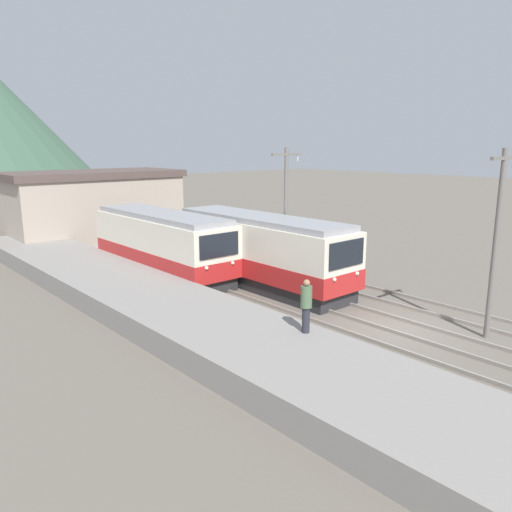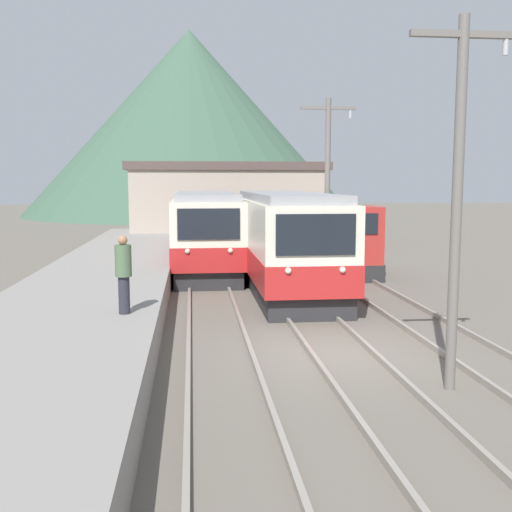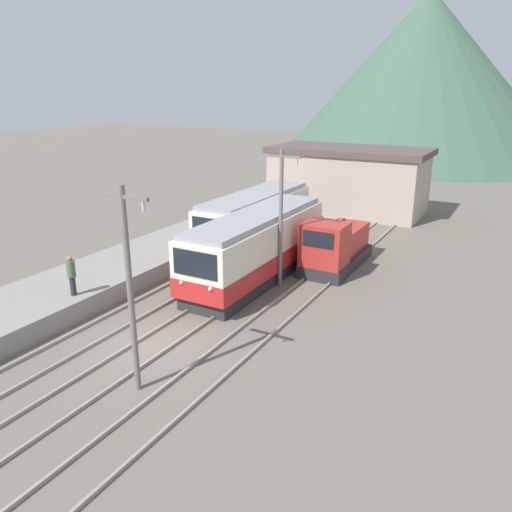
{
  "view_description": "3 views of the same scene",
  "coord_description": "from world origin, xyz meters",
  "px_view_note": "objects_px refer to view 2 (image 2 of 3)",
  "views": [
    {
      "loc": [
        -16.38,
        -10.01,
        7.01
      ],
      "look_at": [
        -0.99,
        7.49,
        1.86
      ],
      "focal_mm": 35.0,
      "sensor_mm": 36.0,
      "label": 1
    },
    {
      "loc": [
        -3.21,
        -13.17,
        3.95
      ],
      "look_at": [
        -0.92,
        8.04,
        1.33
      ],
      "focal_mm": 42.0,
      "sensor_mm": 36.0,
      "label": 2
    },
    {
      "loc": [
        12.25,
        -13.3,
        9.6
      ],
      "look_at": [
        0.33,
        8.16,
        1.41
      ],
      "focal_mm": 35.0,
      "sensor_mm": 36.0,
      "label": 3
    }
  ],
  "objects_px": {
    "commuter_train_center": "(285,245)",
    "shunting_locomotive": "(340,246)",
    "person_on_platform": "(123,271)",
    "catenary_mast_mid": "(328,187)",
    "catenary_mast_near": "(458,191)",
    "commuter_train_left": "(206,235)"
  },
  "relations": [
    {
      "from": "commuter_train_left",
      "to": "person_on_platform",
      "type": "distance_m",
      "value": 12.91
    },
    {
      "from": "commuter_train_center",
      "to": "shunting_locomotive",
      "type": "distance_m",
      "value": 4.75
    },
    {
      "from": "catenary_mast_near",
      "to": "catenary_mast_mid",
      "type": "height_order",
      "value": "same"
    },
    {
      "from": "commuter_train_center",
      "to": "person_on_platform",
      "type": "distance_m",
      "value": 9.27
    },
    {
      "from": "shunting_locomotive",
      "to": "catenary_mast_near",
      "type": "xyz_separation_m",
      "value": [
        -1.49,
        -14.64,
        2.59
      ]
    },
    {
      "from": "catenary_mast_near",
      "to": "person_on_platform",
      "type": "bearing_deg",
      "value": 153.94
    },
    {
      "from": "commuter_train_center",
      "to": "person_on_platform",
      "type": "bearing_deg",
      "value": -122.49
    },
    {
      "from": "shunting_locomotive",
      "to": "catenary_mast_near",
      "type": "bearing_deg",
      "value": -95.82
    },
    {
      "from": "catenary_mast_near",
      "to": "person_on_platform",
      "type": "distance_m",
      "value": 7.46
    },
    {
      "from": "catenary_mast_near",
      "to": "person_on_platform",
      "type": "height_order",
      "value": "catenary_mast_near"
    },
    {
      "from": "shunting_locomotive",
      "to": "person_on_platform",
      "type": "xyz_separation_m",
      "value": [
        -7.98,
        -11.47,
        0.73
      ]
    },
    {
      "from": "person_on_platform",
      "to": "commuter_train_center",
      "type": "bearing_deg",
      "value": 57.51
    },
    {
      "from": "commuter_train_left",
      "to": "person_on_platform",
      "type": "xyz_separation_m",
      "value": [
        -2.18,
        -12.72,
        0.29
      ]
    },
    {
      "from": "shunting_locomotive",
      "to": "catenary_mast_mid",
      "type": "bearing_deg",
      "value": -110.83
    },
    {
      "from": "catenary_mast_mid",
      "to": "person_on_platform",
      "type": "xyz_separation_m",
      "value": [
        -6.49,
        -7.55,
        -1.86
      ]
    },
    {
      "from": "commuter_train_center",
      "to": "shunting_locomotive",
      "type": "bearing_deg",
      "value": 50.57
    },
    {
      "from": "commuter_train_left",
      "to": "catenary_mast_near",
      "type": "xyz_separation_m",
      "value": [
        4.31,
        -15.9,
        2.15
      ]
    },
    {
      "from": "commuter_train_center",
      "to": "catenary_mast_near",
      "type": "relative_size",
      "value": 1.6
    },
    {
      "from": "shunting_locomotive",
      "to": "catenary_mast_near",
      "type": "relative_size",
      "value": 0.85
    },
    {
      "from": "catenary_mast_near",
      "to": "commuter_train_left",
      "type": "bearing_deg",
      "value": 105.16
    },
    {
      "from": "commuter_train_center",
      "to": "catenary_mast_mid",
      "type": "relative_size",
      "value": 1.6
    },
    {
      "from": "commuter_train_left",
      "to": "person_on_platform",
      "type": "relative_size",
      "value": 5.7
    }
  ]
}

